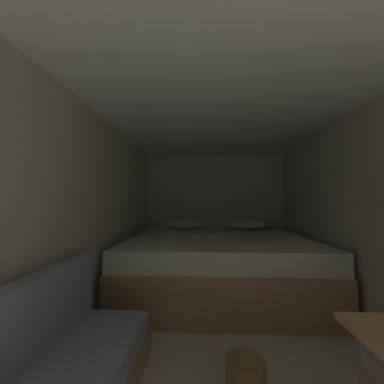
% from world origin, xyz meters
% --- Properties ---
extents(ground_plane, '(6.63, 6.63, 0.00)m').
position_xyz_m(ground_plane, '(0.00, 1.55, 0.00)').
color(ground_plane, beige).
extents(wall_back, '(2.62, 0.05, 2.09)m').
position_xyz_m(wall_back, '(0.00, 3.89, 1.05)').
color(wall_back, beige).
rests_on(wall_back, ground).
extents(wall_left, '(0.05, 4.63, 2.09)m').
position_xyz_m(wall_left, '(-1.28, 1.55, 1.05)').
color(wall_left, beige).
rests_on(wall_left, ground).
extents(wall_right, '(0.05, 4.63, 2.09)m').
position_xyz_m(wall_right, '(1.28, 1.55, 1.05)').
color(wall_right, beige).
rests_on(wall_right, ground).
extents(ceiling_slab, '(2.62, 4.63, 0.05)m').
position_xyz_m(ceiling_slab, '(0.00, 1.55, 2.12)').
color(ceiling_slab, white).
rests_on(ceiling_slab, wall_left).
extents(bed, '(2.40, 2.07, 0.91)m').
position_xyz_m(bed, '(0.00, 2.79, 0.37)').
color(bed, tan).
rests_on(bed, ground).
extents(wicker_basket, '(0.26, 0.26, 0.19)m').
position_xyz_m(wicker_basket, '(0.07, 1.11, 0.09)').
color(wicker_basket, olive).
rests_on(wicker_basket, ground).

